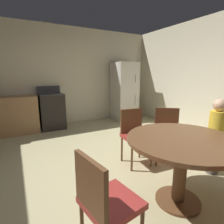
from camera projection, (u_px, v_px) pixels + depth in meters
ground_plane at (113, 176)px, 2.52m from camera, size 14.00×14.00×0.00m
wall_back at (58, 76)px, 4.97m from camera, size 5.99×0.12×2.70m
wall_right at (221, 77)px, 3.89m from camera, size 0.12×5.68×2.70m
oven_range at (52, 111)px, 4.67m from camera, size 0.60×0.60×1.10m
refrigerator at (124, 91)px, 5.58m from camera, size 0.68×0.68×1.76m
dining_table at (182, 152)px, 1.89m from camera, size 1.17×1.17×0.76m
chair_west at (104, 200)px, 1.31m from camera, size 0.46×0.46×0.87m
chair_northeast at (167, 131)px, 2.89m from camera, size 0.56×0.56×0.87m
chair_north at (134, 133)px, 2.83m from camera, size 0.44×0.44×0.87m
person_child at (216, 135)px, 2.49m from camera, size 0.26×0.26×1.09m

